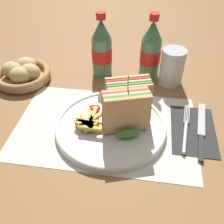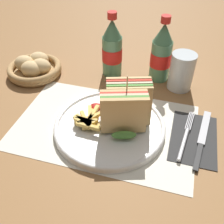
{
  "view_description": "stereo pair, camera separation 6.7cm",
  "coord_description": "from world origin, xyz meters",
  "views": [
    {
      "loc": [
        0.06,
        -0.48,
        0.48
      ],
      "look_at": [
        -0.02,
        0.02,
        0.04
      ],
      "focal_mm": 42.0,
      "sensor_mm": 36.0,
      "label": 1
    },
    {
      "loc": [
        0.12,
        -0.46,
        0.48
      ],
      "look_at": [
        -0.02,
        0.02,
        0.04
      ],
      "focal_mm": 42.0,
      "sensor_mm": 36.0,
      "label": 2
    }
  ],
  "objects": [
    {
      "name": "coke_bottle_far",
      "position": [
        0.07,
        0.27,
        0.09
      ],
      "size": [
        0.06,
        0.06,
        0.2
      ],
      "color": "#4C7F5B",
      "rests_on": "ground_plane"
    },
    {
      "name": "bread_basket",
      "position": [
        -0.33,
        0.18,
        0.02
      ],
      "size": [
        0.18,
        0.18,
        0.06
      ],
      "color": "#AD8451",
      "rests_on": "ground_plane"
    },
    {
      "name": "fries_pile",
      "position": [
        -0.07,
        -0.01,
        0.03
      ],
      "size": [
        0.08,
        0.09,
        0.02
      ],
      "color": "#E0B756",
      "rests_on": "plate_main"
    },
    {
      "name": "placemat",
      "position": [
        -0.03,
        0.01,
        0.0
      ],
      "size": [
        0.46,
        0.3,
        0.0
      ],
      "color": "silver",
      "rests_on": "ground_plane"
    },
    {
      "name": "napkin",
      "position": [
        0.19,
        0.03,
        0.0
      ],
      "size": [
        0.11,
        0.18,
        0.0
      ],
      "color": "#2D2D2D",
      "rests_on": "ground_plane"
    },
    {
      "name": "fork",
      "position": [
        0.17,
        0.01,
        0.01
      ],
      "size": [
        0.03,
        0.18,
        0.01
      ],
      "rotation": [
        0.0,
        0.0,
        -0.12
      ],
      "color": "silver",
      "rests_on": "napkin"
    },
    {
      "name": "plate_main",
      "position": [
        -0.02,
        0.0,
        0.01
      ],
      "size": [
        0.28,
        0.28,
        0.02
      ],
      "color": "white",
      "rests_on": "ground_plane"
    },
    {
      "name": "ketchup_blob",
      "position": [
        -0.07,
        0.05,
        0.03
      ],
      "size": [
        0.03,
        0.03,
        0.01
      ],
      "color": "maroon",
      "rests_on": "plate_main"
    },
    {
      "name": "club_sandwich",
      "position": [
        0.02,
        0.01,
        0.07
      ],
      "size": [
        0.12,
        0.13,
        0.14
      ],
      "color": "tan",
      "rests_on": "plate_main"
    },
    {
      "name": "coke_bottle_near",
      "position": [
        -0.09,
        0.26,
        0.09
      ],
      "size": [
        0.06,
        0.06,
        0.2
      ],
      "color": "#4C7F5B",
      "rests_on": "ground_plane"
    },
    {
      "name": "ground_plane",
      "position": [
        0.0,
        0.0,
        0.0
      ],
      "size": [
        4.0,
        4.0,
        0.0
      ],
      "primitive_type": "plane",
      "color": "olive"
    },
    {
      "name": "glass_near",
      "position": [
        0.14,
        0.24,
        0.05
      ],
      "size": [
        0.07,
        0.07,
        0.11
      ],
      "color": "silver",
      "rests_on": "ground_plane"
    },
    {
      "name": "knife",
      "position": [
        0.21,
        0.02,
        0.01
      ],
      "size": [
        0.04,
        0.21,
        0.0
      ],
      "rotation": [
        0.0,
        0.0,
        -0.12
      ],
      "color": "black",
      "rests_on": "napkin"
    }
  ]
}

